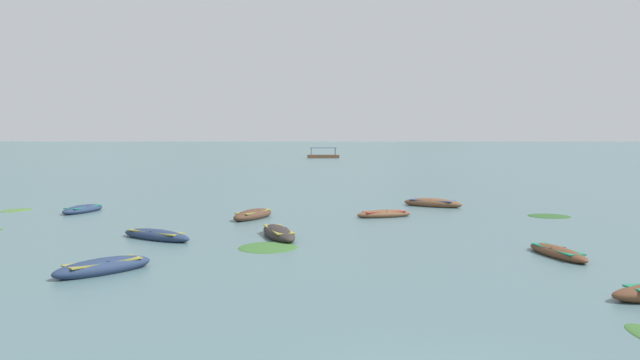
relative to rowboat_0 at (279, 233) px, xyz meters
The scene contains 16 objects.
ground_plane 1482.82m from the rowboat_0, 89.90° to the left, with size 6000.00×6000.00×0.00m, color slate.
mountain_1 2322.05m from the rowboat_0, 113.38° to the left, with size 1109.94×1109.94×356.37m, color #56665B.
mountain_2 2200.92m from the rowboat_0, 92.57° to the left, with size 1589.34×1589.34×391.59m, color slate.
mountain_3 2403.89m from the rowboat_0, 76.18° to the left, with size 1148.92×1148.92×288.76m, color #4C5B56.
rowboat_0 is the anchor object (origin of this frame).
rowboat_1 11.36m from the rowboat_0, 26.18° to the right, with size 1.32×3.52×0.45m.
rowboat_3 8.72m from the rowboat_0, 130.47° to the right, with size 3.14×3.05×0.60m.
rowboat_4 6.60m from the rowboat_0, 101.81° to the left, with size 2.66×3.56×0.64m.
rowboat_5 15.25m from the rowboat_0, 49.70° to the left, with size 3.89×3.36×0.66m.
rowboat_6 8.86m from the rowboat_0, 48.71° to the left, with size 3.37×1.86×0.50m.
rowboat_7 15.24m from the rowboat_0, 138.62° to the left, with size 2.21×3.55×0.54m.
rowboat_8 5.25m from the rowboat_0, behind, with size 3.66×3.11×0.53m.
ferry_0 110.98m from the rowboat_0, 84.56° to the left, with size 7.20×2.71×2.54m.
weed_patch_1 2.49m from the rowboat_0, 100.00° to the right, with size 2.35×2.63×0.14m, color #38662D.
weed_patch_2 19.31m from the rowboat_0, 144.34° to the left, with size 2.11×1.54×0.14m, color #477033.
weed_patch_6 16.32m from the rowboat_0, 22.56° to the left, with size 2.26×2.32×0.14m, color #2D5628.
Camera 1 is at (-2.65, -9.27, 4.30)m, focal length 34.26 mm.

